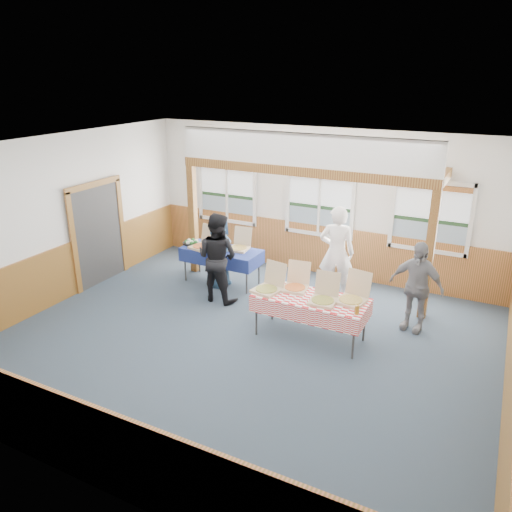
{
  "coord_description": "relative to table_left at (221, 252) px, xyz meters",
  "views": [
    {
      "loc": [
        3.53,
        -6.47,
        4.29
      ],
      "look_at": [
        -0.28,
        1.0,
        1.16
      ],
      "focal_mm": 35.0,
      "sensor_mm": 36.0,
      "label": 1
    }
  ],
  "objects": [
    {
      "name": "floor",
      "position": [
        1.61,
        -1.99,
        -0.7
      ],
      "size": [
        8.0,
        8.0,
        0.0
      ],
      "primitive_type": "plane",
      "color": "#293644",
      "rests_on": "ground"
    },
    {
      "name": "ceiling",
      "position": [
        1.61,
        -1.99,
        2.5
      ],
      "size": [
        8.0,
        8.0,
        0.0
      ],
      "primitive_type": "plane",
      "rotation": [
        3.14,
        0.0,
        0.0
      ],
      "color": "white",
      "rests_on": "wall_back"
    },
    {
      "name": "wall_back",
      "position": [
        1.61,
        1.51,
        0.9
      ],
      "size": [
        8.0,
        0.0,
        8.0
      ],
      "primitive_type": "plane",
      "rotation": [
        1.57,
        0.0,
        0.0
      ],
      "color": "silver",
      "rests_on": "floor"
    },
    {
      "name": "wall_front",
      "position": [
        1.61,
        -5.49,
        0.9
      ],
      "size": [
        8.0,
        0.0,
        8.0
      ],
      "primitive_type": "plane",
      "rotation": [
        -1.57,
        0.0,
        0.0
      ],
      "color": "silver",
      "rests_on": "floor"
    },
    {
      "name": "wall_left",
      "position": [
        -2.39,
        -1.99,
        0.9
      ],
      "size": [
        0.0,
        8.0,
        8.0
      ],
      "primitive_type": "plane",
      "rotation": [
        1.57,
        0.0,
        1.57
      ],
      "color": "silver",
      "rests_on": "floor"
    },
    {
      "name": "wainscot_back",
      "position": [
        1.61,
        1.48,
        -0.15
      ],
      "size": [
        7.98,
        0.05,
        1.1
      ],
      "primitive_type": "cube",
      "color": "brown",
      "rests_on": "floor"
    },
    {
      "name": "wainscot_front",
      "position": [
        1.61,
        -5.47,
        -0.15
      ],
      "size": [
        7.98,
        0.05,
        1.1
      ],
      "primitive_type": "cube",
      "color": "brown",
      "rests_on": "floor"
    },
    {
      "name": "wainscot_left",
      "position": [
        -2.36,
        -1.99,
        -0.15
      ],
      "size": [
        0.05,
        6.98,
        1.1
      ],
      "primitive_type": "cube",
      "color": "brown",
      "rests_on": "floor"
    },
    {
      "name": "wainscot_right",
      "position": [
        5.59,
        -1.99,
        -0.15
      ],
      "size": [
        0.05,
        6.98,
        1.1
      ],
      "primitive_type": "cube",
      "color": "brown",
      "rests_on": "floor"
    },
    {
      "name": "cased_opening",
      "position": [
        -2.35,
        -1.09,
        0.35
      ],
      "size": [
        0.06,
        1.3,
        2.1
      ],
      "primitive_type": "cube",
      "color": "#333333",
      "rests_on": "wall_left"
    },
    {
      "name": "window_left",
      "position": [
        -0.69,
        1.46,
        0.98
      ],
      "size": [
        1.56,
        0.1,
        1.46
      ],
      "color": "silver",
      "rests_on": "wall_back"
    },
    {
      "name": "window_mid",
      "position": [
        1.61,
        1.46,
        0.98
      ],
      "size": [
        1.56,
        0.1,
        1.46
      ],
      "color": "silver",
      "rests_on": "wall_back"
    },
    {
      "name": "window_right",
      "position": [
        3.91,
        1.46,
        0.98
      ],
      "size": [
        1.56,
        0.1,
        1.46
      ],
      "color": "silver",
      "rests_on": "wall_back"
    },
    {
      "name": "post_left",
      "position": [
        -0.89,
        0.31,
        0.5
      ],
      "size": [
        0.15,
        0.15,
        2.4
      ],
      "primitive_type": "cube",
      "color": "#5D3014",
      "rests_on": "floor"
    },
    {
      "name": "post_right",
      "position": [
        4.11,
        0.31,
        0.5
      ],
      "size": [
        0.15,
        0.15,
        2.4
      ],
      "primitive_type": "cube",
      "color": "#5D3014",
      "rests_on": "floor"
    },
    {
      "name": "cross_beam",
      "position": [
        1.61,
        0.31,
        1.79
      ],
      "size": [
        5.15,
        0.18,
        0.18
      ],
      "primitive_type": "cube",
      "color": "#5D3014",
      "rests_on": "post_left"
    },
    {
      "name": "table_left",
      "position": [
        0.0,
        0.0,
        0.0
      ],
      "size": [
        1.83,
        1.4,
        0.76
      ],
      "rotation": [
        0.0,
        0.0,
        0.4
      ],
      "color": "#333333",
      "rests_on": "floor"
    },
    {
      "name": "table_right",
      "position": [
        2.54,
        -1.37,
        0.01
      ],
      "size": [
        2.05,
        1.6,
        0.76
      ],
      "rotation": [
        0.0,
        0.0,
        -0.42
      ],
      "color": "#333333",
      "rests_on": "floor"
    },
    {
      "name": "pizza_box_a",
      "position": [
        -0.39,
        -0.11,
        0.13
      ],
      "size": [
        0.5,
        0.58,
        0.45
      ],
      "rotation": [
        0.0,
        0.0,
        -0.2
      ],
      "color": "tan",
      "rests_on": "table_left"
    },
    {
      "name": "pizza_box_b",
      "position": [
        0.35,
        0.16,
        0.13
      ],
      "size": [
        0.44,
        0.52,
        0.43
      ],
      "rotation": [
        0.0,
        0.0,
        0.1
      ],
      "color": "tan",
      "rests_on": "table_left"
    },
    {
      "name": "pizza_box_c",
      "position": [
        1.8,
        -1.47,
        0.13
      ],
      "size": [
        0.51,
        0.59,
        0.46
      ],
      "rotation": [
        0.0,
        0.0,
        -0.2
      ],
      "color": "tan",
      "rests_on": "table_right"
    },
    {
      "name": "pizza_box_d",
      "position": [
        2.19,
        -1.18,
        0.13
      ],
      "size": [
        0.45,
        0.53,
        0.44
      ],
      "rotation": [
        0.0,
        0.0,
        0.12
      ],
      "color": "tan",
      "rests_on": "table_right"
    },
    {
      "name": "pizza_box_e",
      "position": [
        2.79,
        -1.45,
        0.13
      ],
      "size": [
        0.44,
        0.52,
        0.45
      ],
      "rotation": [
        0.0,
        0.0,
        0.06
      ],
      "color": "tan",
      "rests_on": "table_right"
    },
    {
      "name": "pizza_box_f",
      "position": [
        3.2,
        -1.23,
        0.13
      ],
      "size": [
        0.51,
        0.59,
        0.47
      ],
      "rotation": [
        0.0,
        0.0,
        -0.17
      ],
      "color": "tan",
      "rests_on": "table_right"
    },
    {
      "name": "veggie_tray",
      "position": [
        -0.75,
        -0.0,
        0.09
      ],
      "size": [
        0.39,
        0.39,
        0.09
      ],
      "color": "black",
      "rests_on": "table_left"
    },
    {
      "name": "drink_glass",
      "position": [
        3.39,
        -1.62,
        0.14
      ],
      "size": [
        0.07,
        0.07,
        0.15
      ],
      "primitive_type": "cylinder",
      "color": "#956418",
      "rests_on": "table_right"
    },
    {
      "name": "woman_white",
      "position": [
        2.38,
        0.4,
        0.25
      ],
      "size": [
        0.77,
        0.58,
        1.88
      ],
      "primitive_type": "imported",
      "rotation": [
        0.0,
        0.0,
        3.35
      ],
      "color": "white",
      "rests_on": "floor"
    },
    {
      "name": "woman_black",
      "position": [
        0.37,
        -0.76,
        0.19
      ],
      "size": [
        0.9,
        0.72,
        1.77
      ],
      "primitive_type": "imported",
      "rotation": [
        0.0,
        0.0,
        3.08
      ],
      "color": "black",
      "rests_on": "floor"
    },
    {
      "name": "man_blue",
      "position": [
        0.04,
        -0.15,
        0.06
      ],
      "size": [
        0.52,
        0.77,
        1.52
      ],
      "primitive_type": "imported",
      "rotation": [
        0.0,
        0.0,
        1.63
      ],
      "color": "#33587F",
      "rests_on": "floor"
    },
    {
      "name": "person_grey",
      "position": [
        4.03,
        -0.25,
        0.12
      ],
      "size": [
        1.01,
        0.57,
        1.62
      ],
      "primitive_type": "imported",
      "rotation": [
        0.0,
        0.0,
        -0.19
      ],
      "color": "gray",
      "rests_on": "floor"
    }
  ]
}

